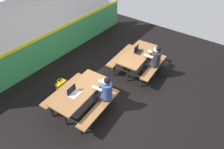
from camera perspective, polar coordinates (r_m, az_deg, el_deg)
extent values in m
cube|color=black|center=(6.40, 0.31, -4.00)|extent=(10.00, 10.00, 0.02)
cube|color=#338C4C|center=(7.71, -16.65, 7.85)|extent=(8.00, 0.12, 1.10)
cube|color=yellow|center=(7.37, -17.20, 11.64)|extent=(8.00, 0.03, 0.10)
cube|color=silver|center=(7.12, -18.74, 17.06)|extent=(6.72, 0.12, 1.40)
cube|color=brown|center=(5.35, -9.38, -4.67)|extent=(1.75, 0.87, 0.04)
cube|color=brown|center=(5.27, -3.69, -9.58)|extent=(1.63, 0.40, 0.04)
cube|color=brown|center=(5.90, -13.81, -4.27)|extent=(1.63, 0.40, 0.04)
cube|color=black|center=(5.33, -13.63, -11.69)|extent=(0.04, 0.04, 0.70)
cube|color=black|center=(5.30, -13.69, -11.42)|extent=(0.16, 1.55, 0.04)
cube|color=black|center=(5.20, -9.19, -15.24)|extent=(0.04, 0.04, 0.41)
cube|color=black|center=(5.71, -17.14, -10.24)|extent=(0.04, 0.04, 0.41)
cube|color=black|center=(5.96, -4.91, -3.46)|extent=(0.04, 0.04, 0.70)
cube|color=black|center=(5.94, -4.93, -3.18)|extent=(0.16, 1.55, 0.04)
cube|color=black|center=(5.85, -0.81, -6.35)|extent=(0.04, 0.04, 0.41)
cube|color=black|center=(6.31, -8.55, -2.69)|extent=(0.04, 0.04, 0.41)
cube|color=brown|center=(6.71, 7.48, 5.96)|extent=(1.75, 0.87, 0.04)
cube|color=brown|center=(6.70, 12.11, 2.18)|extent=(1.63, 0.40, 0.04)
cube|color=brown|center=(7.11, 2.71, 5.59)|extent=(1.63, 0.40, 0.04)
cube|color=black|center=(6.45, 4.54, 0.47)|extent=(0.04, 0.04, 0.70)
cube|color=black|center=(6.42, 4.55, 0.74)|extent=(0.16, 1.55, 0.04)
cube|color=black|center=(6.38, 8.45, -2.10)|extent=(0.04, 0.04, 0.41)
cube|color=black|center=(6.73, 0.70, 0.99)|extent=(0.04, 0.04, 0.41)
cube|color=black|center=(7.43, 9.57, 5.96)|extent=(0.04, 0.04, 0.70)
cube|color=black|center=(7.41, 9.60, 6.22)|extent=(0.16, 1.55, 0.04)
cube|color=black|center=(7.38, 13.01, 3.77)|extent=(0.04, 0.04, 0.41)
cube|color=black|center=(7.68, 6.02, 6.25)|extent=(0.04, 0.04, 0.41)
cylinder|color=#2D2D38|center=(5.70, -4.67, -7.83)|extent=(0.11, 0.11, 0.45)
cylinder|color=#2D2D38|center=(5.79, -3.61, -6.73)|extent=(0.11, 0.11, 0.45)
cube|color=#2D2D38|center=(5.48, -2.98, -5.89)|extent=(0.33, 0.40, 0.12)
cylinder|color=#334C8C|center=(5.23, -1.53, -4.78)|extent=(0.30, 0.30, 0.48)
cylinder|color=beige|center=(5.17, -4.26, -4.09)|extent=(0.10, 0.31, 0.08)
cylinder|color=beige|center=(5.34, -2.50, -2.34)|extent=(0.10, 0.31, 0.08)
sphere|color=beige|center=(5.02, -1.78, -2.01)|extent=(0.20, 0.20, 0.20)
sphere|color=black|center=(4.98, -1.51, -1.83)|extent=(0.18, 0.18, 0.18)
cylinder|color=#2D2D38|center=(6.87, 9.25, 1.51)|extent=(0.11, 0.11, 0.45)
cylinder|color=#2D2D38|center=(7.00, 9.89, 2.27)|extent=(0.11, 0.11, 0.45)
cube|color=#2D2D38|center=(6.72, 11.00, 3.37)|extent=(0.33, 0.40, 0.12)
cylinder|color=#26262B|center=(6.54, 12.62, 4.57)|extent=(0.30, 0.30, 0.48)
cylinder|color=beige|center=(6.43, 10.62, 5.25)|extent=(0.10, 0.31, 0.08)
cylinder|color=beige|center=(6.65, 11.62, 6.38)|extent=(0.10, 0.31, 0.08)
sphere|color=beige|center=(6.37, 12.87, 7.05)|extent=(0.20, 0.20, 0.20)
sphere|color=black|center=(6.34, 13.17, 7.23)|extent=(0.18, 0.18, 0.18)
cube|color=silver|center=(5.24, -10.72, -5.65)|extent=(0.34, 0.24, 0.01)
cube|color=black|center=(5.22, -11.74, -4.32)|extent=(0.32, 0.03, 0.21)
cube|color=black|center=(6.77, 7.84, 6.49)|extent=(0.34, 0.24, 0.01)
cube|color=black|center=(6.74, 7.11, 7.56)|extent=(0.32, 0.03, 0.21)
cube|color=black|center=(7.04, 15.06, 1.55)|extent=(0.30, 0.18, 0.44)
cube|color=black|center=(7.11, 14.18, 1.47)|extent=(0.21, 0.04, 0.19)
cube|color=yellow|center=(6.39, -14.42, -3.39)|extent=(0.34, 0.14, 0.36)
torus|color=yellow|center=(6.23, -14.77, -1.78)|extent=(0.21, 0.21, 0.02)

